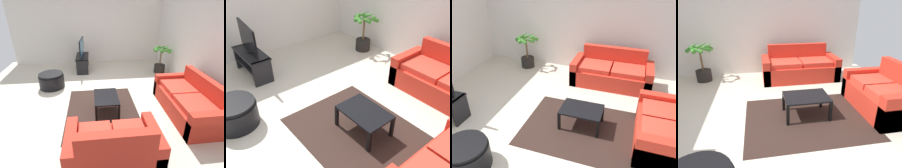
# 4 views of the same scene
# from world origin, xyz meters

# --- Properties ---
(ground_plane) EXTENTS (6.60, 6.60, 0.00)m
(ground_plane) POSITION_xyz_m (0.00, 0.00, 0.00)
(ground_plane) COLOR beige
(wall_back) EXTENTS (6.00, 0.06, 2.70)m
(wall_back) POSITION_xyz_m (0.00, 3.00, 1.35)
(wall_back) COLOR silver
(wall_back) RESTS_ON ground
(wall_left) EXTENTS (0.06, 6.00, 2.70)m
(wall_left) POSITION_xyz_m (-3.00, 0.00, 1.35)
(wall_left) COLOR silver
(wall_left) RESTS_ON ground
(couch_main) EXTENTS (2.01, 0.90, 0.90)m
(couch_main) POSITION_xyz_m (1.08, 2.28, 0.30)
(couch_main) COLOR red
(couch_main) RESTS_ON ground
(tv_stand) EXTENTS (1.10, 0.45, 0.55)m
(tv_stand) POSITION_xyz_m (-2.08, -0.26, 0.35)
(tv_stand) COLOR black
(tv_stand) RESTS_ON ground
(tv) EXTENTS (1.05, 0.13, 0.63)m
(tv) POSITION_xyz_m (-2.08, -0.26, 0.88)
(tv) COLOR black
(tv) RESTS_ON tv_stand
(coffee_table) EXTENTS (0.80, 0.56, 0.40)m
(coffee_table) POSITION_xyz_m (0.77, 0.39, 0.34)
(coffee_table) COLOR black
(coffee_table) RESTS_ON ground
(area_rug) EXTENTS (2.20, 1.70, 0.01)m
(area_rug) POSITION_xyz_m (0.77, 0.29, 0.00)
(area_rug) COLOR black
(area_rug) RESTS_ON ground
(potted_palm) EXTENTS (0.71, 0.68, 1.04)m
(potted_palm) POSITION_xyz_m (-1.47, 2.55, 0.45)
(potted_palm) COLOR black
(potted_palm) RESTS_ON ground
(ottoman) EXTENTS (0.74, 0.74, 0.45)m
(ottoman) POSITION_xyz_m (-0.69, -1.16, 0.22)
(ottoman) COLOR black
(ottoman) RESTS_ON ground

